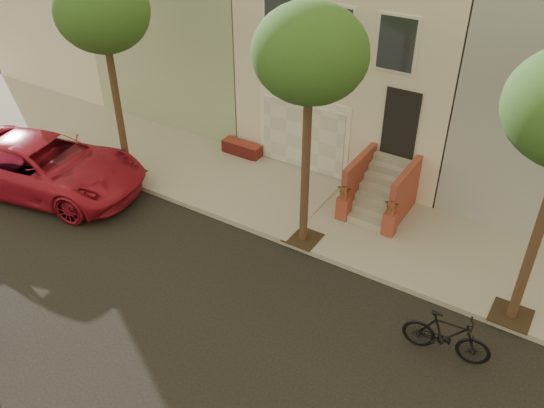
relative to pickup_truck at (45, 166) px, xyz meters
The scene contains 7 objects.
ground 7.37m from the pickup_truck, 16.10° to the right, with size 90.00×90.00×0.00m, color black.
sidewalk 7.82m from the pickup_truck, 25.28° to the left, with size 40.00×3.70×0.15m, color gray.
house_row 11.88m from the pickup_truck, 52.49° to the left, with size 33.10×11.70×7.00m.
tree_left 5.01m from the pickup_truck, 50.70° to the left, with size 2.70×2.57×6.30m.
tree_mid 9.34m from the pickup_truck, 13.11° to the left, with size 2.70×2.57×6.30m.
pickup_truck is the anchor object (origin of this frame).
motorcycle 12.54m from the pickup_truck, ahead, with size 0.53×1.87×1.12m, color black.
Camera 1 is at (6.81, -6.89, 9.49)m, focal length 37.17 mm.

